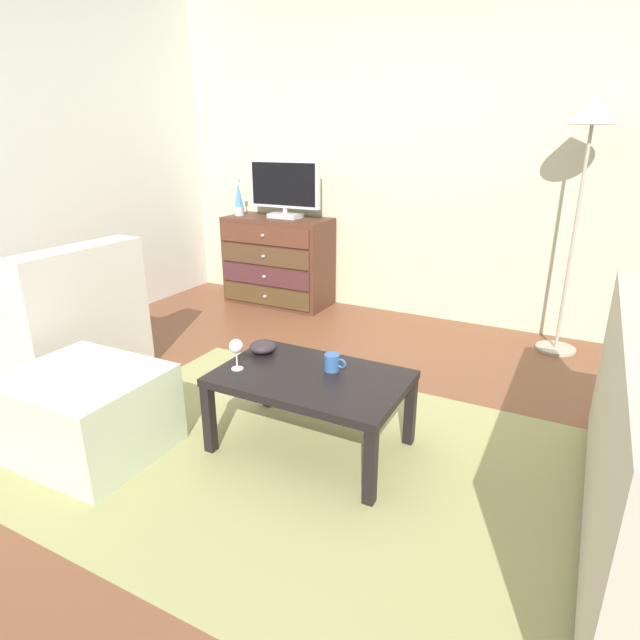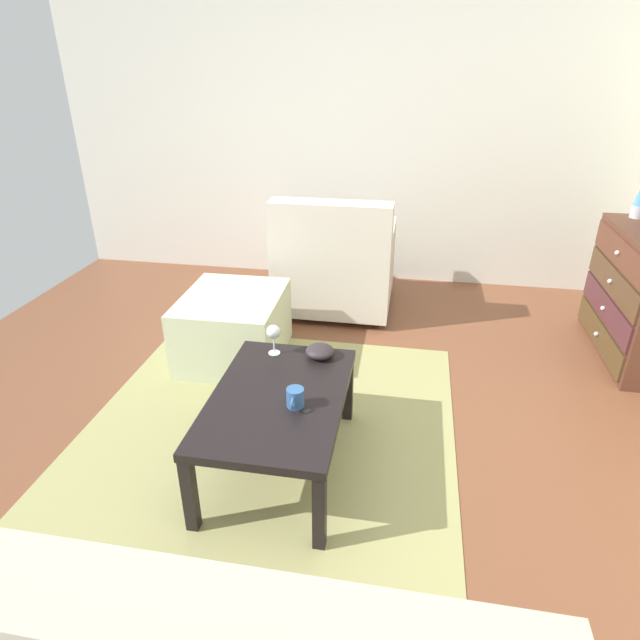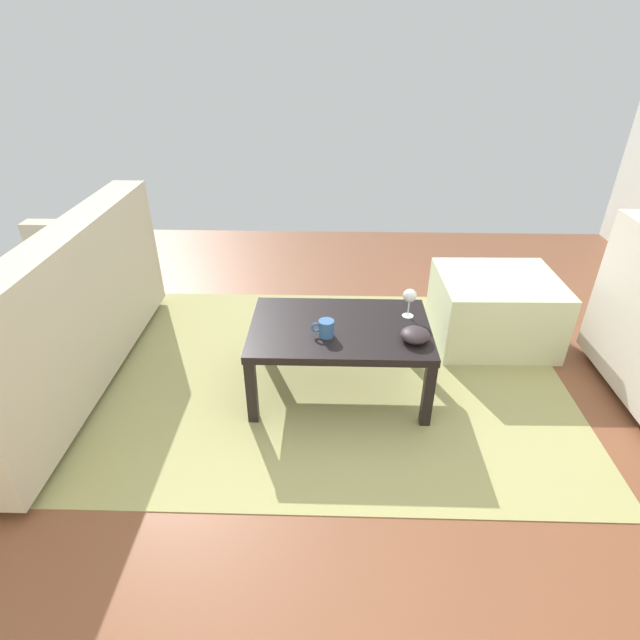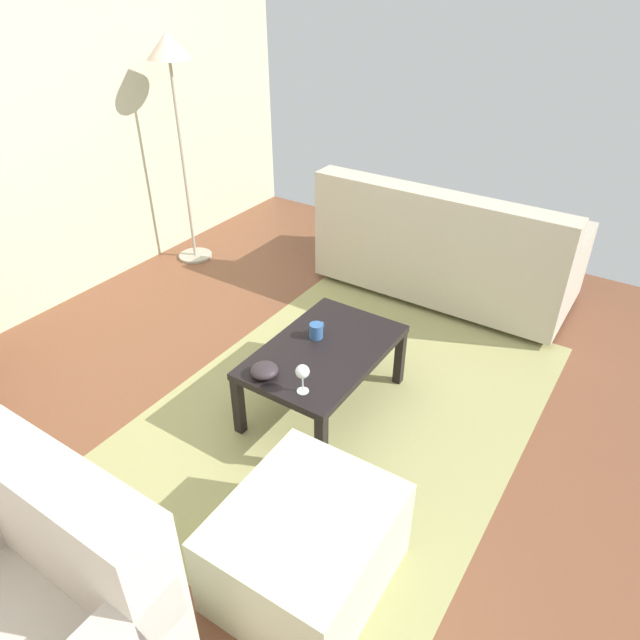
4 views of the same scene
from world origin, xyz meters
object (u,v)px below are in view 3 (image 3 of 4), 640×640
(wine_glass, at_px, (410,297))
(bowl_decorative, at_px, (415,335))
(mug, at_px, (326,328))
(ottoman, at_px, (494,309))
(couch_large, at_px, (38,328))
(coffee_table, at_px, (340,334))

(wine_glass, relative_size, bowl_decorative, 1.11)
(mug, height_order, ottoman, mug)
(ottoman, bearing_deg, wine_glass, 35.50)
(couch_large, bearing_deg, wine_glass, -177.91)
(coffee_table, relative_size, bowl_decorative, 6.42)
(coffee_table, height_order, wine_glass, wine_glass)
(coffee_table, height_order, couch_large, couch_large)
(bowl_decorative, bearing_deg, mug, -4.08)
(bowl_decorative, height_order, ottoman, bowl_decorative)
(wine_glass, height_order, couch_large, couch_large)
(couch_large, xyz_separation_m, ottoman, (-2.55, -0.50, -0.12))
(coffee_table, distance_m, wine_glass, 0.41)
(coffee_table, distance_m, ottoman, 1.10)
(ottoman, bearing_deg, bowl_decorative, 47.98)
(wine_glass, bearing_deg, bowl_decorative, 90.98)
(bowl_decorative, bearing_deg, coffee_table, -19.18)
(bowl_decorative, height_order, couch_large, couch_large)
(coffee_table, height_order, ottoman, ottoman)
(coffee_table, bearing_deg, ottoman, -150.70)
(wine_glass, bearing_deg, mug, 25.40)
(wine_glass, bearing_deg, couch_large, 2.09)
(mug, relative_size, bowl_decorative, 0.80)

